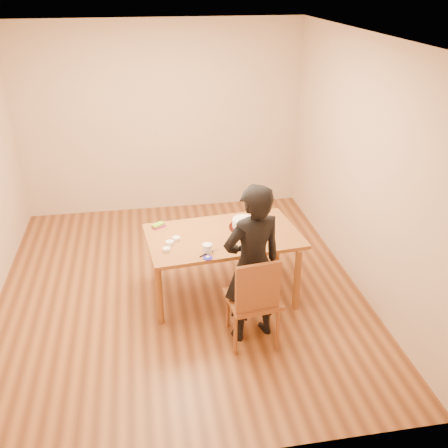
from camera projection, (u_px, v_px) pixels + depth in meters
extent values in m
cube|color=#5C3117|center=(180.00, 289.00, 5.67)|extent=(4.00, 4.50, 0.00)
cube|color=silver|center=(168.00, 37.00, 4.45)|extent=(4.00, 4.50, 0.00)
cube|color=tan|center=(162.00, 120.00, 7.04)|extent=(4.00, 0.00, 2.70)
cube|color=tan|center=(361.00, 166.00, 5.36)|extent=(0.00, 4.50, 2.70)
cube|color=brown|center=(223.00, 236.00, 5.25)|extent=(1.68, 1.10, 0.04)
cube|color=brown|center=(253.00, 299.00, 4.72)|extent=(0.52, 0.52, 0.04)
cylinder|color=red|center=(243.00, 227.00, 5.37)|extent=(0.31, 0.31, 0.02)
cylinder|color=white|center=(244.00, 223.00, 5.35)|extent=(0.24, 0.24, 0.08)
ellipsoid|color=white|center=(244.00, 219.00, 5.33)|extent=(0.24, 0.24, 0.03)
cylinder|color=white|center=(207.00, 248.00, 4.90)|extent=(0.10, 0.10, 0.09)
cylinder|color=#1F1AAB|center=(208.00, 258.00, 4.81)|extent=(0.09, 0.09, 0.01)
ellipsoid|color=white|center=(208.00, 257.00, 4.81)|extent=(0.04, 0.04, 0.02)
cylinder|color=white|center=(167.00, 250.00, 4.93)|extent=(0.08, 0.08, 0.04)
cylinder|color=white|center=(176.00, 239.00, 5.12)|extent=(0.08, 0.08, 0.04)
cylinder|color=white|center=(170.00, 243.00, 5.04)|extent=(0.08, 0.08, 0.04)
cube|color=#C02D6D|center=(159.00, 226.00, 5.39)|extent=(0.16, 0.13, 0.02)
cube|color=green|center=(158.00, 225.00, 5.38)|extent=(0.15, 0.14, 0.02)
cube|color=black|center=(206.00, 254.00, 4.88)|extent=(0.15, 0.10, 0.01)
imported|color=black|center=(252.00, 265.00, 4.60)|extent=(0.66, 0.52, 1.61)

